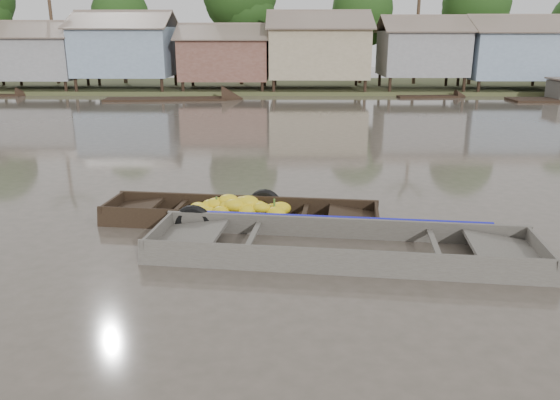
{
  "coord_description": "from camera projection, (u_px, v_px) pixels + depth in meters",
  "views": [
    {
      "loc": [
        0.35,
        -8.67,
        3.83
      ],
      "look_at": [
        0.24,
        1.29,
        0.8
      ],
      "focal_mm": 35.0,
      "sensor_mm": 36.0,
      "label": 1
    }
  ],
  "objects": [
    {
      "name": "ground",
      "position": [
        265.0,
        266.0,
        9.41
      ],
      "size": [
        120.0,
        120.0,
        0.0
      ],
      "primitive_type": "plane",
      "color": "#484237",
      "rests_on": "ground"
    },
    {
      "name": "riverbank",
      "position": [
        324.0,
        45.0,
        38.96
      ],
      "size": [
        120.0,
        12.47,
        10.22
      ],
      "color": "#384723",
      "rests_on": "ground"
    },
    {
      "name": "banana_boat",
      "position": [
        236.0,
        214.0,
        11.57
      ],
      "size": [
        5.94,
        2.06,
        0.83
      ],
      "rotation": [
        0.0,
        0.0,
        -0.12
      ],
      "color": "black",
      "rests_on": "ground"
    },
    {
      "name": "viewer_boat",
      "position": [
        342.0,
        252.0,
        9.88
      ],
      "size": [
        7.15,
        2.63,
        0.56
      ],
      "rotation": [
        0.0,
        0.0,
        -0.12
      ],
      "color": "#44403A",
      "rests_on": "ground"
    },
    {
      "name": "distant_boats",
      "position": [
        477.0,
        96.0,
        33.06
      ],
      "size": [
        44.87,
        4.26,
        1.38
      ],
      "color": "black",
      "rests_on": "ground"
    }
  ]
}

